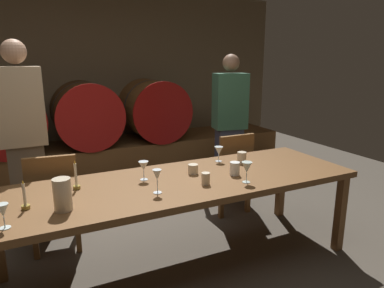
% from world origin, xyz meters
% --- Properties ---
extents(ground_plane, '(8.71, 8.71, 0.00)m').
position_xyz_m(ground_plane, '(0.00, 0.00, 0.00)').
color(ground_plane, '#4C443A').
extents(back_wall, '(6.70, 0.24, 2.63)m').
position_xyz_m(back_wall, '(0.00, 3.13, 1.32)').
color(back_wall, brown).
rests_on(back_wall, ground).
extents(barrel_shelf, '(6.03, 0.90, 0.44)m').
position_xyz_m(barrel_shelf, '(0.00, 2.58, 0.22)').
color(barrel_shelf, brown).
rests_on(barrel_shelf, ground).
extents(wine_barrel_left, '(0.90, 0.96, 0.90)m').
position_xyz_m(wine_barrel_left, '(-0.98, 2.58, 0.88)').
color(wine_barrel_left, '#513319').
rests_on(wine_barrel_left, barrel_shelf).
extents(wine_barrel_center, '(0.90, 0.96, 0.90)m').
position_xyz_m(wine_barrel_center, '(-0.01, 2.58, 0.88)').
color(wine_barrel_center, '#513319').
rests_on(wine_barrel_center, barrel_shelf).
extents(wine_barrel_right, '(0.90, 0.96, 0.90)m').
position_xyz_m(wine_barrel_right, '(0.99, 2.58, 0.88)').
color(wine_barrel_right, brown).
rests_on(wine_barrel_right, barrel_shelf).
extents(dining_table, '(2.80, 0.90, 0.73)m').
position_xyz_m(dining_table, '(0.26, -0.11, 0.67)').
color(dining_table, brown).
rests_on(dining_table, ground).
extents(chair_left, '(0.44, 0.44, 0.88)m').
position_xyz_m(chair_left, '(-0.63, 0.56, 0.49)').
color(chair_left, brown).
rests_on(chair_left, ground).
extents(chair_right, '(0.41, 0.41, 0.88)m').
position_xyz_m(chair_right, '(1.14, 0.58, 0.49)').
color(chair_right, brown).
rests_on(chair_right, ground).
extents(guest_left, '(0.38, 0.25, 1.80)m').
position_xyz_m(guest_left, '(-0.81, 0.91, 0.92)').
color(guest_left, brown).
rests_on(guest_left, ground).
extents(guest_right, '(0.42, 0.31, 1.69)m').
position_xyz_m(guest_right, '(1.41, 1.05, 0.86)').
color(guest_right, '#33384C').
rests_on(guest_right, ground).
extents(candle_left, '(0.05, 0.05, 0.19)m').
position_xyz_m(candle_left, '(-0.83, -0.17, 0.78)').
color(candle_left, olive).
rests_on(candle_left, dining_table).
extents(candle_right, '(0.05, 0.05, 0.21)m').
position_xyz_m(candle_right, '(-0.50, 0.04, 0.79)').
color(candle_right, olive).
rests_on(candle_right, dining_table).
extents(pitcher, '(0.11, 0.11, 0.20)m').
position_xyz_m(pitcher, '(-0.62, -0.29, 0.83)').
color(pitcher, beige).
rests_on(pitcher, dining_table).
extents(wine_glass_far_left, '(0.06, 0.06, 0.14)m').
position_xyz_m(wine_glass_far_left, '(-0.94, -0.40, 0.83)').
color(wine_glass_far_left, silver).
rests_on(wine_glass_far_left, dining_table).
extents(wine_glass_left, '(0.08, 0.08, 0.15)m').
position_xyz_m(wine_glass_left, '(-0.00, 0.02, 0.83)').
color(wine_glass_left, white).
rests_on(wine_glass_left, dining_table).
extents(wine_glass_center, '(0.06, 0.06, 0.17)m').
position_xyz_m(wine_glass_center, '(0.00, -0.28, 0.85)').
color(wine_glass_center, white).
rests_on(wine_glass_center, dining_table).
extents(wine_glass_right, '(0.08, 0.08, 0.16)m').
position_xyz_m(wine_glass_right, '(0.68, -0.38, 0.84)').
color(wine_glass_right, silver).
rests_on(wine_glass_right, dining_table).
extents(wine_glass_far_right, '(0.08, 0.08, 0.14)m').
position_xyz_m(wine_glass_far_right, '(0.77, 0.19, 0.83)').
color(wine_glass_far_right, white).
rests_on(wine_glass_far_right, dining_table).
extents(cup_far_left, '(0.06, 0.06, 0.09)m').
position_xyz_m(cup_far_left, '(0.38, -0.28, 0.77)').
color(cup_far_left, beige).
rests_on(cup_far_left, dining_table).
extents(cup_center_left, '(0.08, 0.08, 0.08)m').
position_xyz_m(cup_center_left, '(0.41, -0.02, 0.77)').
color(cup_center_left, beige).
rests_on(cup_center_left, dining_table).
extents(cup_center_right, '(0.08, 0.08, 0.11)m').
position_xyz_m(cup_center_right, '(0.69, -0.19, 0.78)').
color(cup_center_right, white).
rests_on(cup_center_right, dining_table).
extents(cup_far_right, '(0.08, 0.08, 0.10)m').
position_xyz_m(cup_far_right, '(0.93, 0.06, 0.78)').
color(cup_far_right, beige).
rests_on(cup_far_right, dining_table).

